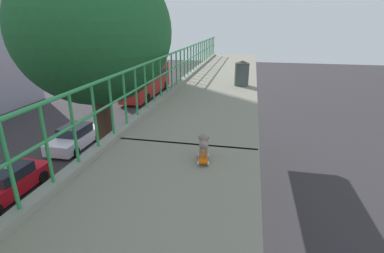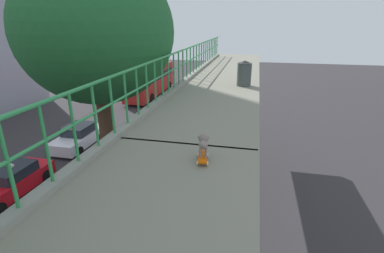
{
  "view_description": "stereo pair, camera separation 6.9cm",
  "coord_description": "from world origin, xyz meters",
  "px_view_note": "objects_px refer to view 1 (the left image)",
  "views": [
    {
      "loc": [
        2.13,
        -2.77,
        8.03
      ],
      "look_at": [
        1.23,
        1.65,
        6.37
      ],
      "focal_mm": 26.75,
      "sensor_mm": 36.0,
      "label": 1
    },
    {
      "loc": [
        2.2,
        -2.76,
        8.03
      ],
      "look_at": [
        1.23,
        1.65,
        6.37
      ],
      "focal_mm": 26.75,
      "sensor_mm": 36.0,
      "label": 2
    }
  ],
  "objects_px": {
    "car_red_taxi_fourth": "(6,184)",
    "small_dog": "(204,142)",
    "litter_bin": "(242,73)",
    "city_bus": "(146,80)",
    "car_white_sixth": "(75,137)",
    "car_black_seventh": "(148,122)",
    "toy_skateboard": "(203,157)",
    "car_grey_fifth": "(104,160)"
  },
  "relations": [
    {
      "from": "city_bus",
      "to": "litter_bin",
      "type": "relative_size",
      "value": 12.41
    },
    {
      "from": "car_grey_fifth",
      "to": "city_bus",
      "type": "xyz_separation_m",
      "value": [
        -3.75,
        17.32,
        1.16
      ]
    },
    {
      "from": "litter_bin",
      "to": "toy_skateboard",
      "type": "bearing_deg",
      "value": -93.35
    },
    {
      "from": "car_red_taxi_fourth",
      "to": "car_black_seventh",
      "type": "bearing_deg",
      "value": 70.39
    },
    {
      "from": "car_white_sixth",
      "to": "car_grey_fifth",
      "type": "bearing_deg",
      "value": -37.33
    },
    {
      "from": "city_bus",
      "to": "toy_skateboard",
      "type": "relative_size",
      "value": 23.23
    },
    {
      "from": "car_white_sixth",
      "to": "small_dog",
      "type": "xyz_separation_m",
      "value": [
        10.7,
        -11.92,
        5.6
      ]
    },
    {
      "from": "city_bus",
      "to": "car_white_sixth",
      "type": "bearing_deg",
      "value": -89.2
    },
    {
      "from": "car_grey_fifth",
      "to": "car_black_seventh",
      "type": "xyz_separation_m",
      "value": [
        0.18,
        6.83,
        -0.03
      ]
    },
    {
      "from": "car_grey_fifth",
      "to": "small_dog",
      "type": "relative_size",
      "value": 11.81
    },
    {
      "from": "toy_skateboard",
      "to": "car_black_seventh",
      "type": "bearing_deg",
      "value": 113.43
    },
    {
      "from": "car_black_seventh",
      "to": "toy_skateboard",
      "type": "bearing_deg",
      "value": -66.57
    },
    {
      "from": "city_bus",
      "to": "car_black_seventh",
      "type": "bearing_deg",
      "value": -69.48
    },
    {
      "from": "car_grey_fifth",
      "to": "litter_bin",
      "type": "relative_size",
      "value": 4.94
    },
    {
      "from": "city_bus",
      "to": "small_dog",
      "type": "bearing_deg",
      "value": -67.66
    },
    {
      "from": "car_grey_fifth",
      "to": "car_red_taxi_fourth",
      "type": "bearing_deg",
      "value": -136.25
    },
    {
      "from": "car_grey_fifth",
      "to": "car_black_seventh",
      "type": "bearing_deg",
      "value": 88.47
    },
    {
      "from": "toy_skateboard",
      "to": "small_dog",
      "type": "distance_m",
      "value": 0.23
    },
    {
      "from": "small_dog",
      "to": "litter_bin",
      "type": "relative_size",
      "value": 0.42
    },
    {
      "from": "toy_skateboard",
      "to": "car_white_sixth",
      "type": "bearing_deg",
      "value": 131.76
    },
    {
      "from": "city_bus",
      "to": "small_dog",
      "type": "height_order",
      "value": "small_dog"
    },
    {
      "from": "car_red_taxi_fourth",
      "to": "car_black_seventh",
      "type": "distance_m",
      "value": 10.72
    },
    {
      "from": "car_red_taxi_fourth",
      "to": "small_dog",
      "type": "height_order",
      "value": "small_dog"
    },
    {
      "from": "car_white_sixth",
      "to": "car_black_seventh",
      "type": "bearing_deg",
      "value": 47.93
    },
    {
      "from": "city_bus",
      "to": "litter_bin",
      "type": "bearing_deg",
      "value": -61.67
    },
    {
      "from": "car_red_taxi_fourth",
      "to": "car_grey_fifth",
      "type": "bearing_deg",
      "value": 43.75
    },
    {
      "from": "car_white_sixth",
      "to": "city_bus",
      "type": "height_order",
      "value": "city_bus"
    },
    {
      "from": "small_dog",
      "to": "car_grey_fifth",
      "type": "bearing_deg",
      "value": 127.83
    },
    {
      "from": "car_grey_fifth",
      "to": "toy_skateboard",
      "type": "distance_m",
      "value": 12.91
    },
    {
      "from": "car_black_seventh",
      "to": "small_dog",
      "type": "xyz_separation_m",
      "value": [
        6.98,
        -16.04,
        5.63
      ]
    },
    {
      "from": "car_red_taxi_fourth",
      "to": "litter_bin",
      "type": "xyz_separation_m",
      "value": [
        10.92,
        -0.27,
        5.76
      ]
    },
    {
      "from": "toy_skateboard",
      "to": "small_dog",
      "type": "relative_size",
      "value": 1.28
    },
    {
      "from": "city_bus",
      "to": "litter_bin",
      "type": "distance_m",
      "value": 24.14
    },
    {
      "from": "toy_skateboard",
      "to": "small_dog",
      "type": "bearing_deg",
      "value": 94.99
    },
    {
      "from": "car_grey_fifth",
      "to": "car_black_seventh",
      "type": "distance_m",
      "value": 6.83
    },
    {
      "from": "car_white_sixth",
      "to": "toy_skateboard",
      "type": "height_order",
      "value": "toy_skateboard"
    },
    {
      "from": "car_white_sixth",
      "to": "litter_bin",
      "type": "relative_size",
      "value": 5.23
    },
    {
      "from": "car_white_sixth",
      "to": "car_red_taxi_fourth",
      "type": "bearing_deg",
      "value": -88.79
    },
    {
      "from": "car_white_sixth",
      "to": "litter_bin",
      "type": "bearing_deg",
      "value": -29.48
    },
    {
      "from": "toy_skateboard",
      "to": "litter_bin",
      "type": "distance_m",
      "value": 5.77
    },
    {
      "from": "car_red_taxi_fourth",
      "to": "litter_bin",
      "type": "height_order",
      "value": "litter_bin"
    },
    {
      "from": "car_black_seventh",
      "to": "city_bus",
      "type": "height_order",
      "value": "city_bus"
    }
  ]
}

